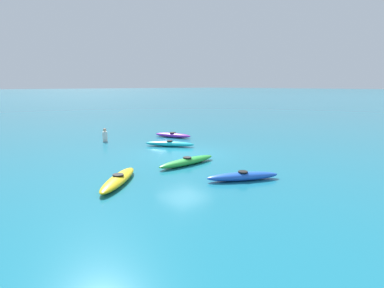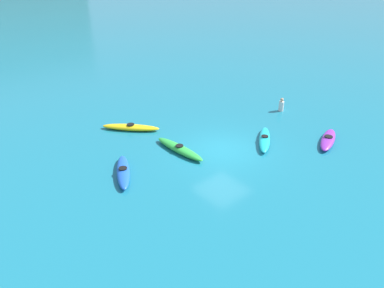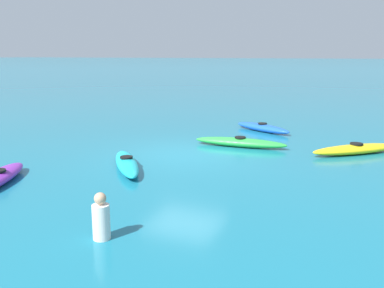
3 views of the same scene
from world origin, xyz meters
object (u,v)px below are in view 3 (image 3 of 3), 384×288
kayak_cyan (127,163)px  kayak_blue (262,128)px  kayak_yellow (356,149)px  kayak_green (240,142)px  person_near_shore (101,219)px

kayak_cyan → kayak_blue: same height
kayak_cyan → kayak_blue: size_ratio=0.97×
kayak_cyan → kayak_blue: bearing=164.1°
kayak_blue → kayak_yellow: size_ratio=0.98×
kayak_green → person_near_shore: size_ratio=3.86×
kayak_green → kayak_blue: bearing=-179.6°
kayak_green → kayak_yellow: 3.93m
kayak_blue → kayak_yellow: 4.88m
kayak_green → person_near_shore: person_near_shore is taller
kayak_cyan → person_near_shore: bearing=26.5°
kayak_green → kayak_yellow: same height
kayak_cyan → kayak_yellow: same height
kayak_yellow → person_near_shore: person_near_shore is taller
kayak_green → kayak_yellow: (-0.46, 3.90, 0.00)m
kayak_blue → person_near_shore: person_near_shore is taller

